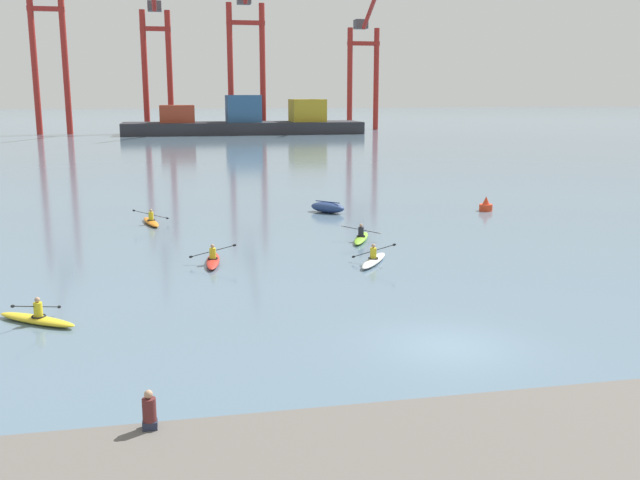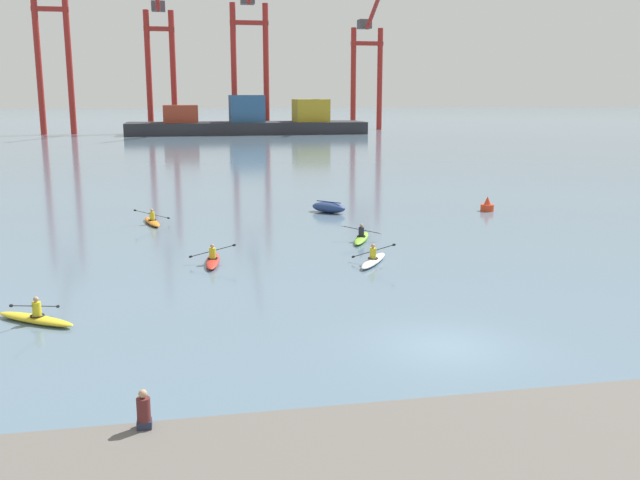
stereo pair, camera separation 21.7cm
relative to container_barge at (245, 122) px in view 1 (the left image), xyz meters
The scene contains 14 objects.
ground_plane 124.50m from the container_barge, 92.75° to the right, with size 800.00×800.00×0.00m, color slate.
container_barge is the anchor object (origin of this frame).
gantry_crane_west 41.40m from the container_barge, behind, with size 6.97×17.34×35.20m.
gantry_crane_west_mid 24.09m from the container_barge, 152.44° to the left, with size 6.21×17.67×32.89m.
gantry_crane_east_mid 16.72m from the container_barge, 79.86° to the left, with size 7.95×17.67×36.25m.
gantry_crane_east 33.37m from the container_barge, 24.47° to the left, with size 7.35×16.22×29.94m.
capsized_dinghy 98.51m from the container_barge, 92.48° to the right, with size 2.57×2.66×0.76m.
channel_buoy 100.06m from the container_barge, 86.27° to the right, with size 0.90×0.90×1.00m.
kayak_white 113.21m from the container_barge, 92.64° to the right, with size 2.29×3.21×1.06m.
kayak_lime 107.97m from the container_barge, 92.36° to the right, with size 2.11×3.37×0.95m.
kayak_red 112.34m from the container_barge, 96.46° to the right, with size 2.23×3.44×0.95m.
kayak_yellow 120.83m from the container_barge, 99.11° to the right, with size 3.10×2.49×0.98m.
kayak_orange 101.69m from the container_barge, 98.94° to the right, with size 2.16×3.45×1.00m.
seated_onlooker 130.33m from the container_barge, 96.59° to the right, with size 0.32×0.30×0.90m.
Camera 1 is at (-8.20, -19.78, 7.78)m, focal length 39.48 mm.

